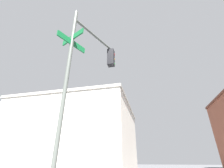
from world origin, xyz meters
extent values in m
cylinder|color=#474C47|center=(-6.93, -6.73, 3.14)|extent=(0.12, 0.12, 6.28)
cylinder|color=#474C47|center=(-6.51, -5.79, 5.88)|extent=(0.92, 1.92, 0.09)
cube|color=black|center=(-6.09, -4.85, 5.43)|extent=(0.28, 0.28, 0.80)
sphere|color=red|center=(-6.03, -4.71, 5.68)|extent=(0.18, 0.18, 0.18)
sphere|color=orange|center=(-6.03, -4.71, 5.43)|extent=(0.18, 0.18, 0.18)
sphere|color=green|center=(-6.03, -4.71, 5.18)|extent=(0.18, 0.18, 0.18)
cube|color=#0F5128|center=(-6.93, -6.73, 4.85)|extent=(0.49, 1.02, 0.20)
cube|color=#0F5128|center=(-6.93, -6.73, 5.07)|extent=(0.93, 0.44, 0.20)
cube|color=silver|center=(-17.48, 17.32, 5.11)|extent=(18.95, 18.65, 10.22)
cube|color=#9D998E|center=(-17.48, 17.32, 10.42)|extent=(19.25, 18.95, 0.40)
camera|label=1|loc=(-4.77, -10.22, 1.41)|focal=24.81mm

